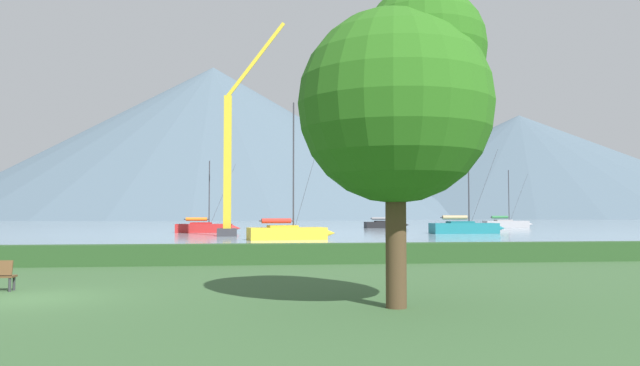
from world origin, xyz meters
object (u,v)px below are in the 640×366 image
sailboat_slip_1 (506,224)px  sailboat_slip_4 (205,227)px  sailboat_slip_2 (288,232)px  sailboat_slip_0 (385,224)px  park_tree (401,94)px  dock_crane (230,169)px  sailboat_slip_5 (465,227)px

sailboat_slip_1 → sailboat_slip_4: bearing=-155.5°
sailboat_slip_2 → sailboat_slip_4: size_ratio=1.41×
sailboat_slip_4 → sailboat_slip_2: bearing=-64.8°
sailboat_slip_0 → sailboat_slip_2: size_ratio=0.78×
park_tree → dock_crane: (-5.33, 49.16, 1.53)m
sailboat_slip_1 → sailboat_slip_2: size_ratio=0.76×
park_tree → dock_crane: dock_crane is taller
dock_crane → sailboat_slip_0: bearing=53.3°
sailboat_slip_2 → dock_crane: (-5.38, 9.02, 6.28)m
sailboat_slip_0 → dock_crane: 40.54m
sailboat_slip_1 → sailboat_slip_4: 51.23m
sailboat_slip_5 → dock_crane: bearing=-170.0°
sailboat_slip_0 → park_tree: 83.52m
sailboat_slip_1 → sailboat_slip_5: bearing=-120.5°
sailboat_slip_4 → sailboat_slip_5: size_ratio=0.84×
sailboat_slip_0 → sailboat_slip_4: (-27.13, -20.02, 0.03)m
sailboat_slip_1 → sailboat_slip_2: 56.22m
sailboat_slip_0 → sailboat_slip_4: bearing=-145.6°
sailboat_slip_5 → dock_crane: dock_crane is taller
sailboat_slip_1 → park_tree: size_ratio=1.14×
sailboat_slip_0 → sailboat_slip_1: bearing=-3.0°
sailboat_slip_5 → sailboat_slip_2: bearing=-147.6°
sailboat_slip_1 → park_tree: sailboat_slip_1 is taller
sailboat_slip_1 → dock_crane: size_ratio=0.42×
sailboat_slip_1 → sailboat_slip_0: bearing=-179.1°
sailboat_slip_2 → sailboat_slip_5: (21.70, 13.99, 0.04)m
sailboat_slip_5 → sailboat_slip_1: bearing=57.2°
sailboat_slip_4 → park_tree: size_ratio=1.06×
sailboat_slip_1 → sailboat_slip_5: 31.74m
dock_crane → sailboat_slip_1: bearing=35.8°
sailboat_slip_1 → park_tree: (-38.74, -80.94, 4.77)m
sailboat_slip_0 → sailboat_slip_4: size_ratio=1.10×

